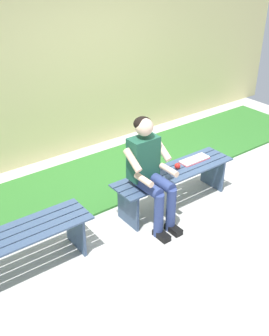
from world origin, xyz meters
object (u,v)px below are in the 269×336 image
at_px(bench_near, 174,179).
at_px(person_seated, 150,169).
at_px(book_open, 195,160).
at_px(bench_far, 14,246).
at_px(apple, 177,166).

xyz_separation_m(bench_near, person_seated, (0.47, 0.10, 0.35)).
relative_size(bench_near, book_open, 4.00).
bearing_deg(bench_far, apple, -179.49).
bearing_deg(book_open, apple, 4.85).
bearing_deg(person_seated, book_open, -170.25).
bearing_deg(person_seated, apple, -167.20).
height_order(bench_far, book_open, book_open).
relative_size(bench_far, apple, 21.42).
relative_size(apple, book_open, 0.18).
relative_size(person_seated, book_open, 3.11).
height_order(person_seated, book_open, person_seated).
bearing_deg(book_open, bench_far, 1.36).
bearing_deg(person_seated, bench_near, -167.74).
distance_m(apple, book_open, 0.32).
xyz_separation_m(bench_far, book_open, (-2.45, -0.04, 0.13)).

